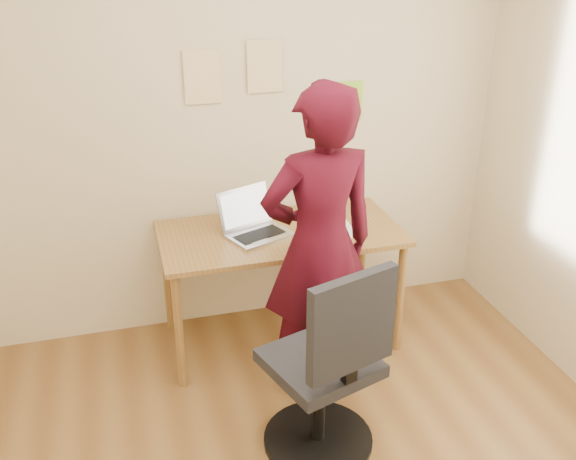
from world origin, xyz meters
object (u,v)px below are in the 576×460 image
object	(u,v)px
desk	(280,245)
laptop	(254,225)
office_chair	(328,376)
person	(319,247)
phone	(331,241)

from	to	relation	value
desk	laptop	distance (m)	0.21
office_chair	person	distance (m)	0.67
phone	person	size ratio (longest dim) A/B	0.08
office_chair	person	bearing A→B (deg)	59.33
laptop	person	size ratio (longest dim) A/B	0.25
laptop	person	xyz separation A→B (m)	(0.23, -0.49, 0.07)
office_chair	person	size ratio (longest dim) A/B	0.61
laptop	phone	size ratio (longest dim) A/B	3.10
person	laptop	bearing A→B (deg)	-69.15
phone	office_chair	size ratio (longest dim) A/B	0.13
phone	desk	bearing A→B (deg)	114.18
desk	laptop	bearing A→B (deg)	174.73
office_chair	person	xyz separation A→B (m)	(0.12, 0.52, 0.41)
phone	person	bearing A→B (deg)	-145.22
laptop	phone	world-z (taller)	laptop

